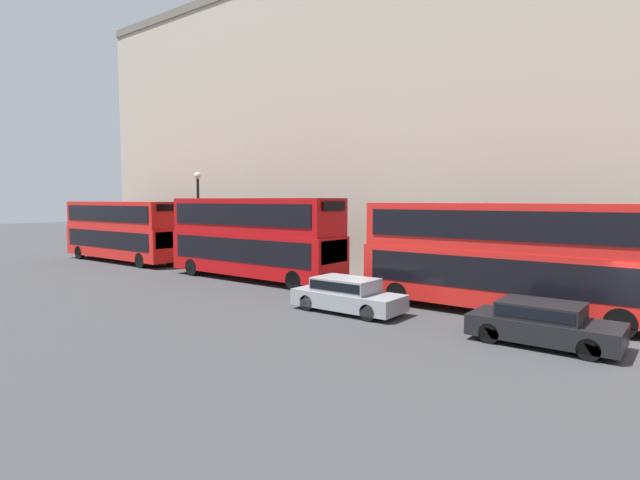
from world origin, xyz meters
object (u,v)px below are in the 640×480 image
at_px(car_hatchback, 347,294).
at_px(bus_second_in_queue, 254,235).
at_px(pedestrian, 426,277).
at_px(bus_leading, 506,253).
at_px(bus_third_in_queue, 122,229).
at_px(car_dark_sedan, 543,322).

bearing_deg(car_hatchback, bus_second_in_queue, 68.45).
distance_m(car_hatchback, pedestrian, 5.46).
bearing_deg(bus_leading, bus_third_in_queue, 90.00).
height_order(bus_third_in_queue, car_hatchback, bus_third_in_queue).
height_order(car_dark_sedan, car_hatchback, car_hatchback).
xyz_separation_m(car_dark_sedan, car_hatchback, (0.00, 7.29, 0.02)).
distance_m(bus_third_in_queue, car_hatchback, 22.16).
bearing_deg(bus_third_in_queue, bus_leading, -90.00).
distance_m(car_dark_sedan, car_hatchback, 7.29).
xyz_separation_m(bus_leading, car_hatchback, (-3.40, 5.06, -1.66)).
xyz_separation_m(bus_leading, car_dark_sedan, (-3.40, -2.23, -1.68)).
xyz_separation_m(bus_second_in_queue, pedestrian, (2.00, -9.39, -1.70)).
bearing_deg(bus_second_in_queue, car_dark_sedan, -102.07).
bearing_deg(bus_third_in_queue, car_hatchback, -98.85).
bearing_deg(bus_second_in_queue, pedestrian, -77.97).
bearing_deg(bus_third_in_queue, bus_second_in_queue, -90.00).
distance_m(bus_third_in_queue, car_dark_sedan, 29.37).
bearing_deg(car_dark_sedan, bus_third_in_queue, 83.34).
relative_size(car_dark_sedan, car_hatchback, 0.96).
xyz_separation_m(bus_second_in_queue, car_dark_sedan, (-3.40, -15.90, -1.78)).
height_order(bus_leading, pedestrian, bus_leading).
bearing_deg(car_dark_sedan, bus_second_in_queue, 77.93).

